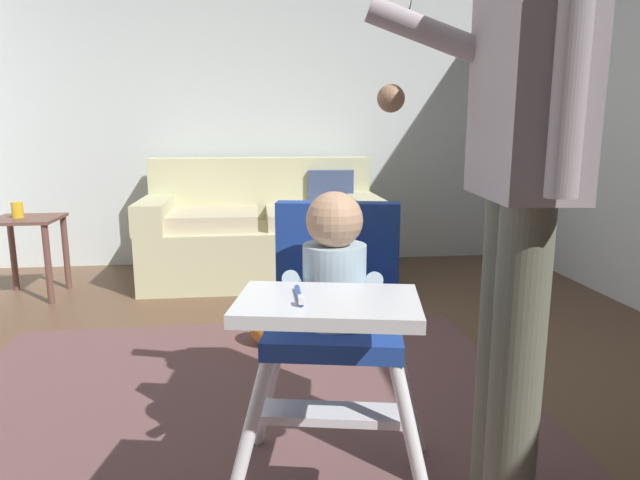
{
  "coord_description": "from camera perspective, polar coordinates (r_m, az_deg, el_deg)",
  "views": [
    {
      "loc": [
        -0.11,
        -1.93,
        1.07
      ],
      "look_at": [
        0.08,
        -0.34,
        0.75
      ],
      "focal_mm": 31.29,
      "sensor_mm": 36.0,
      "label": 1
    }
  ],
  "objects": [
    {
      "name": "wall_clock",
      "position": [
        4.73,
        7.44,
        23.09
      ],
      "size": [
        0.3,
        0.04,
        0.3
      ],
      "color": "white"
    },
    {
      "name": "area_rug",
      "position": [
        2.05,
        -8.62,
        -20.2
      ],
      "size": [
        2.35,
        2.5,
        0.01
      ],
      "primitive_type": "cube",
      "color": "brown",
      "rests_on": "ground"
    },
    {
      "name": "adult_standing",
      "position": [
        1.56,
        19.71,
        5.45
      ],
      "size": [
        0.51,
        0.54,
        1.64
      ],
      "rotation": [
        0.0,
        0.0,
        3.03
      ],
      "color": "#616351",
      "rests_on": "ground"
    },
    {
      "name": "high_chair",
      "position": [
        1.53,
        1.5,
        -5.87
      ],
      "size": [
        0.71,
        0.8,
        0.92
      ],
      "rotation": [
        0.0,
        0.0,
        -1.77
      ],
      "color": "white",
      "rests_on": "ground"
    },
    {
      "name": "toy_ball",
      "position": [
        2.85,
        -5.29,
        -8.87
      ],
      "size": [
        0.19,
        0.19,
        0.19
      ],
      "primitive_type": "sphere",
      "color": "orange",
      "rests_on": "ground"
    },
    {
      "name": "side_table",
      "position": [
        4.03,
        -27.72,
        0.08
      ],
      "size": [
        0.4,
        0.4,
        0.52
      ],
      "color": "brown",
      "rests_on": "ground"
    },
    {
      "name": "sippy_cup",
      "position": [
        4.02,
        -28.55,
        2.72
      ],
      "size": [
        0.07,
        0.07,
        0.1
      ],
      "primitive_type": "cylinder",
      "color": "gold",
      "rests_on": "side_table"
    },
    {
      "name": "wall_far",
      "position": [
        4.55,
        -5.5,
        14.09
      ],
      "size": [
        5.13,
        0.06,
        2.6
      ],
      "primitive_type": "cube",
      "color": "silver",
      "rests_on": "ground"
    },
    {
      "name": "couch",
      "position": [
        4.09,
        -5.81,
        0.8
      ],
      "size": [
        1.67,
        0.86,
        0.86
      ],
      "rotation": [
        0.0,
        0.0,
        -1.57
      ],
      "color": "beige",
      "rests_on": "ground"
    },
    {
      "name": "ground",
      "position": [
        2.24,
        -3.13,
        -18.82
      ],
      "size": [
        5.93,
        6.75,
        0.1
      ],
      "primitive_type": "cube",
      "color": "brown"
    }
  ]
}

